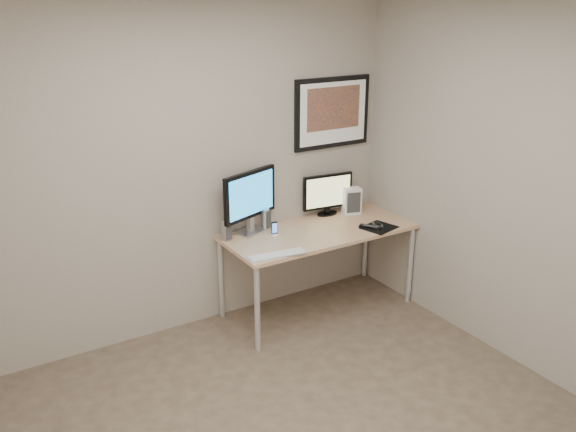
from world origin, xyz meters
name	(u,v)px	position (x,y,z in m)	size (l,w,h in m)	color
room	(267,163)	(0.00, 0.45, 1.64)	(3.60, 3.60, 3.60)	white
desk	(319,237)	(1.00, 1.35, 0.66)	(1.60, 0.70, 0.73)	#AC8453
framed_art	(332,113)	(1.35, 1.68, 1.62)	(0.75, 0.04, 0.60)	black
monitor_large	(250,199)	(0.49, 1.60, 1.02)	(0.55, 0.26, 0.52)	#B1B1B6
monitor_tv	(328,193)	(1.28, 1.62, 0.93)	(0.47, 0.13, 0.37)	black
speaker_left	(226,230)	(0.24, 1.55, 0.82)	(0.07, 0.07, 0.17)	#B1B1B6
speaker_right	(265,219)	(0.64, 1.61, 0.82)	(0.07, 0.07, 0.17)	#B1B1B6
phone_dock	(274,229)	(0.63, 1.44, 0.79)	(0.05, 0.05, 0.12)	black
keyboard	(277,255)	(0.43, 1.07, 0.74)	(0.45, 0.12, 0.02)	silver
mousepad	(379,227)	(1.46, 1.13, 0.73)	(0.27, 0.24, 0.00)	black
mouse	(378,224)	(1.47, 1.16, 0.75)	(0.05, 0.10, 0.03)	black
remote	(370,227)	(1.39, 1.16, 0.74)	(0.05, 0.19, 0.02)	black
fan_unit	(352,201)	(1.48, 1.54, 0.85)	(0.15, 0.11, 0.23)	silver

